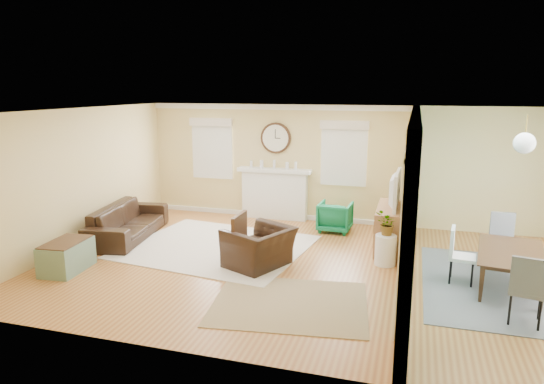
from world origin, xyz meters
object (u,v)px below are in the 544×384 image
object	(u,v)px
sofa	(128,221)
dining_table	(512,270)
green_chair	(335,217)
credenza	(389,227)
eames_chair	(259,247)

from	to	relation	value
sofa	dining_table	world-z (taller)	sofa
green_chair	credenza	world-z (taller)	credenza
credenza	eames_chair	bearing A→B (deg)	-141.66
sofa	credenza	bearing A→B (deg)	-89.71
sofa	eames_chair	xyz separation A→B (m)	(3.04, -0.81, 0.01)
eames_chair	green_chair	size ratio (longest dim) A/B	1.52
dining_table	eames_chair	bearing A→B (deg)	100.91
dining_table	green_chair	bearing A→B (deg)	61.67
credenza	sofa	bearing A→B (deg)	-170.95
dining_table	credenza	bearing A→B (deg)	61.01
sofa	credenza	world-z (taller)	credenza
eames_chair	credenza	world-z (taller)	credenza
sofa	eames_chair	distance (m)	3.14
eames_chair	sofa	bearing A→B (deg)	-80.62
sofa	dining_table	xyz separation A→B (m)	(6.96, -0.59, -0.04)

